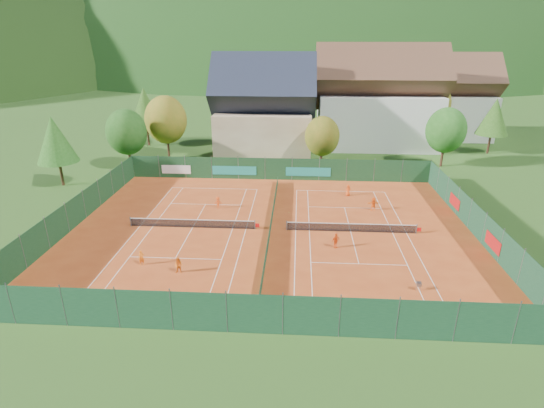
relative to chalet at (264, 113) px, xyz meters
The scene contains 34 objects.
ground 30.87m from the chalet, 84.29° to the right, with size 600.00×600.00×0.00m, color #264C17.
clay_pad 30.87m from the chalet, 84.29° to the right, with size 40.00×32.00×0.01m, color #B1441A.
court_markings_left 31.12m from the chalet, 99.46° to the right, with size 11.03×23.83×0.00m.
court_markings_right 32.63m from the chalet, 69.86° to the right, with size 11.03×23.83×0.00m.
tennis_net_left 31.00m from the chalet, 99.17° to the right, with size 13.30×0.10×1.02m.
tennis_net_right 32.59m from the chalet, 69.60° to the right, with size 13.30×0.10×1.02m.
court_divider 30.77m from the chalet, 84.29° to the right, with size 0.03×28.80×1.00m.
fence_north 15.14m from the chalet, 79.70° to the right, with size 40.00×0.10×3.00m.
fence_south 46.38m from the chalet, 86.27° to the right, with size 40.00×0.04×3.00m.
fence_west 34.86m from the chalet, 119.54° to the right, with size 0.04×32.00×3.00m.
fence_east 38.11m from the chalet, 52.48° to the right, with size 0.09×32.00×3.00m.
chalet is the anchor object (origin of this frame).
hotel_block_a 19.94m from the chalet, 17.53° to the left, with size 21.60×11.00×17.25m.
hotel_block_b 35.85m from the chalet, 22.99° to the left, with size 17.28×10.00×15.50m.
tree_west_front 21.51m from the chalet, 152.24° to the right, with size 5.72×5.72×8.69m.
tree_west_mid 15.53m from the chalet, 165.07° to the right, with size 6.44×6.44×9.78m.
tree_west_back 21.38m from the chalet, 169.22° to the left, with size 5.60×5.60×10.00m.
tree_center 12.19m from the chalet, 41.63° to the right, with size 5.01×5.01×7.60m.
tree_east_front 27.69m from the chalet, 12.53° to the right, with size 5.72×5.72×8.69m.
tree_east_mid 37.06m from the chalet, ahead, with size 5.04×5.04×9.00m.
tree_west_side 30.81m from the chalet, 144.25° to the right, with size 5.04×5.04×9.00m.
tree_east_back 30.68m from the chalet, 19.03° to the left, with size 7.15×7.15×10.86m.
mountain_backdrop 211.04m from the chalet, 81.19° to the left, with size 820.00×530.00×242.00m.
ball_hopper 43.34m from the chalet, 69.51° to the right, with size 0.34×0.34×0.80m.
loose_ball_0 37.52m from the chalet, 98.41° to the right, with size 0.07×0.07×0.07m, color #CCD833.
loose_ball_1 44.32m from the chalet, 78.39° to the right, with size 0.07×0.07×0.07m, color #CCD833.
loose_ball_2 26.72m from the chalet, 79.51° to the right, with size 0.07×0.07×0.07m, color #CCD833.
loose_ball_3 20.70m from the chalet, 94.43° to the right, with size 0.07×0.07×0.07m, color #CCD833.
player_left_near 38.89m from the chalet, 101.27° to the right, with size 0.49×0.32×1.35m, color orange.
player_left_mid 39.49m from the chalet, 95.85° to the right, with size 0.70×0.54×1.43m, color orange.
player_left_far 25.54m from the chalet, 97.71° to the right, with size 0.89×0.51×1.37m, color #EF4F15.
player_right_near 35.25m from the chalet, 74.65° to the right, with size 0.87×0.36×1.48m, color #E55014.
player_right_far_a 23.64m from the chalet, 59.09° to the right, with size 0.70×0.45×1.43m, color #ED5215.
player_right_far_b 28.58m from the chalet, 59.77° to the right, with size 1.41×0.45×1.52m, color orange.
Camera 1 is at (2.54, -38.65, 18.23)m, focal length 28.00 mm.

